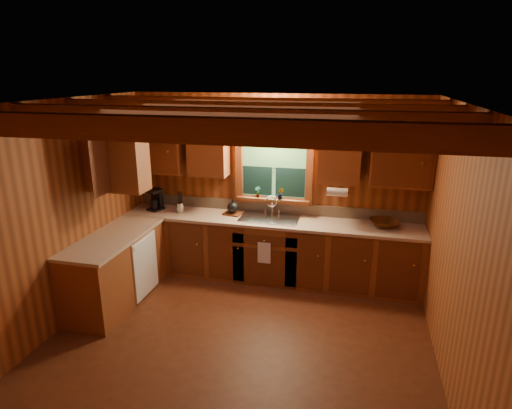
{
  "coord_description": "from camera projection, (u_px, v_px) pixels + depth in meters",
  "views": [
    {
      "loc": [
        1.17,
        -3.98,
        2.87
      ],
      "look_at": [
        0.0,
        0.8,
        1.35
      ],
      "focal_mm": 30.09,
      "sensor_mm": 36.0,
      "label": 1
    }
  ],
  "objects": [
    {
      "name": "potted_plant_left",
      "position": [
        258.0,
        192.0,
        6.17
      ],
      "size": [
        0.1,
        0.09,
        0.16
      ],
      "primitive_type": "imported",
      "rotation": [
        0.0,
        0.0,
        -0.36
      ],
      "color": "#572712",
      "rests_on": "window_sill"
    },
    {
      "name": "window",
      "position": [
        274.0,
        171.0,
        6.09
      ],
      "size": [
        1.12,
        0.08,
        1.0
      ],
      "color": "brown",
      "rests_on": "room"
    },
    {
      "name": "backsplash",
      "position": [
        274.0,
        207.0,
        6.27
      ],
      "size": [
        4.2,
        0.02,
        0.16
      ],
      "primitive_type": "cube",
      "color": "tan",
      "rests_on": "room"
    },
    {
      "name": "potted_plant_right",
      "position": [
        280.0,
        194.0,
        6.07
      ],
      "size": [
        0.11,
        0.09,
        0.17
      ],
      "primitive_type": "imported",
      "rotation": [
        0.0,
        0.0,
        -0.22
      ],
      "color": "#572712",
      "rests_on": "window_sill"
    },
    {
      "name": "teakettle",
      "position": [
        233.0,
        208.0,
        6.18
      ],
      "size": [
        0.16,
        0.16,
        0.2
      ],
      "rotation": [
        0.0,
        0.0,
        0.34
      ],
      "color": "black",
      "rests_on": "cutting_board"
    },
    {
      "name": "countertop",
      "position": [
        230.0,
        225.0,
        5.86
      ],
      "size": [
        4.2,
        2.24,
        0.04
      ],
      "color": "tan",
      "rests_on": "base_cabinets"
    },
    {
      "name": "ceiling_beams",
      "position": [
        236.0,
        114.0,
        4.07
      ],
      "size": [
        4.2,
        2.54,
        0.18
      ],
      "color": "brown",
      "rests_on": "room"
    },
    {
      "name": "paper_towel_roll",
      "position": [
        337.0,
        192.0,
        5.62
      ],
      "size": [
        0.27,
        0.11,
        0.11
      ],
      "primitive_type": "cylinder",
      "rotation": [
        0.0,
        1.57,
        0.0
      ],
      "color": "white",
      "rests_on": "upper_cabinets"
    },
    {
      "name": "base_cabinets",
      "position": [
        230.0,
        255.0,
        5.98
      ],
      "size": [
        4.2,
        2.22,
        0.86
      ],
      "color": "brown",
      "rests_on": "ground"
    },
    {
      "name": "dish_towel",
      "position": [
        264.0,
        253.0,
        5.83
      ],
      "size": [
        0.18,
        0.01,
        0.3
      ],
      "primitive_type": "cube",
      "color": "white",
      "rests_on": "base_cabinets"
    },
    {
      "name": "room",
      "position": [
        238.0,
        231.0,
        4.42
      ],
      "size": [
        4.2,
        4.2,
        4.2
      ],
      "color": "#522714",
      "rests_on": "ground"
    },
    {
      "name": "coffee_maker",
      "position": [
        156.0,
        199.0,
        6.4
      ],
      "size": [
        0.18,
        0.23,
        0.32
      ],
      "rotation": [
        0.0,
        0.0,
        -0.32
      ],
      "color": "black",
      "rests_on": "countertop"
    },
    {
      "name": "dishwasher_panel",
      "position": [
        146.0,
        266.0,
        5.65
      ],
      "size": [
        0.02,
        0.6,
        0.8
      ],
      "primitive_type": "cube",
      "color": "white",
      "rests_on": "base_cabinets"
    },
    {
      "name": "window_sill",
      "position": [
        273.0,
        199.0,
        6.17
      ],
      "size": [
        1.06,
        0.14,
        0.04
      ],
      "primitive_type": "cube",
      "color": "brown",
      "rests_on": "room"
    },
    {
      "name": "wall_sconce",
      "position": [
        273.0,
        127.0,
        5.79
      ],
      "size": [
        0.45,
        0.21,
        0.17
      ],
      "color": "black",
      "rests_on": "room"
    },
    {
      "name": "wicker_basket",
      "position": [
        384.0,
        223.0,
        5.71
      ],
      "size": [
        0.44,
        0.44,
        0.09
      ],
      "primitive_type": "imported",
      "rotation": [
        0.0,
        0.0,
        0.22
      ],
      "color": "#48230C",
      "rests_on": "countertop"
    },
    {
      "name": "upper_cabinets",
      "position": [
        226.0,
        153.0,
        5.71
      ],
      "size": [
        4.19,
        1.77,
        0.78
      ],
      "color": "brown",
      "rests_on": "room"
    },
    {
      "name": "utensil_crock",
      "position": [
        180.0,
        207.0,
        6.3
      ],
      "size": [
        0.11,
        0.11,
        0.32
      ],
      "rotation": [
        0.0,
        0.0,
        0.36
      ],
      "color": "silver",
      "rests_on": "countertop"
    },
    {
      "name": "cutting_board",
      "position": [
        233.0,
        214.0,
        6.21
      ],
      "size": [
        0.29,
        0.23,
        0.02
      ],
      "primitive_type": "cube",
      "rotation": [
        0.0,
        0.0,
        -0.2
      ],
      "color": "#572712",
      "rests_on": "countertop"
    },
    {
      "name": "sink",
      "position": [
        269.0,
        222.0,
        6.04
      ],
      "size": [
        0.82,
        0.48,
        0.43
      ],
      "color": "silver",
      "rests_on": "countertop"
    }
  ]
}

